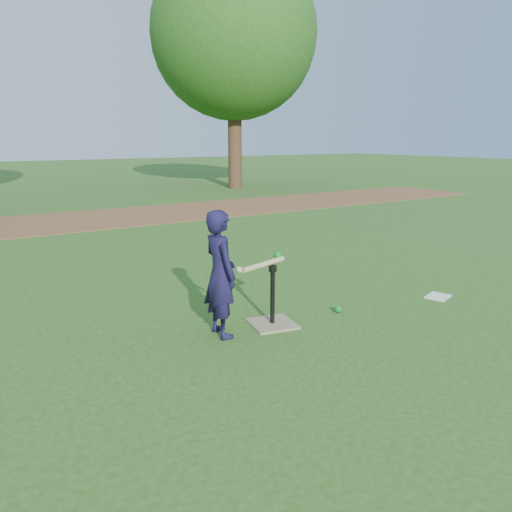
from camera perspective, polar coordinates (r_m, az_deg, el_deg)
ground at (r=5.36m, az=3.62°, el=-6.61°), size 80.00×80.00×0.00m
dirt_strip at (r=12.06m, az=-18.21°, el=4.02°), size 24.00×3.00×0.01m
child at (r=4.63m, az=-4.11°, el=-2.05°), size 0.31×0.45×1.20m
wiffle_ball_ground at (r=5.45m, az=9.35°, el=-6.00°), size 0.08×0.08×0.08m
clipboard at (r=6.27m, az=20.07°, el=-4.37°), size 0.36×0.31×0.01m
batting_tee at (r=5.02m, az=1.88°, el=-6.67°), size 0.51×0.51×0.61m
swing_action at (r=4.80m, az=0.95°, el=-0.78°), size 0.63×0.27×0.11m
tree_right at (r=18.97m, az=-2.55°, el=23.89°), size 5.80×5.80×8.21m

